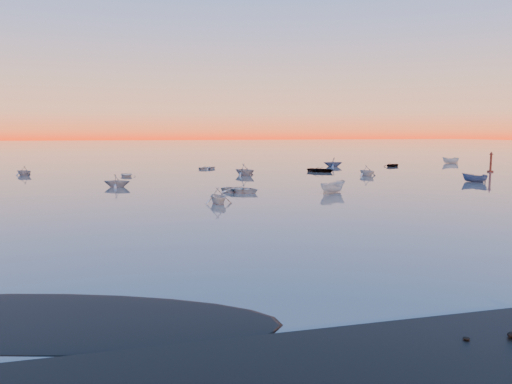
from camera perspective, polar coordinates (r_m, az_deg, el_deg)
name	(u,v)px	position (r m, az deg, el deg)	size (l,w,h in m)	color
ground	(176,160)	(118.73, -9.17, 3.59)	(600.00, 600.00, 0.00)	#655C54
mud_lobes	(431,297)	(21.70, 19.39, -11.23)	(140.00, 6.00, 0.07)	black
moored_fleet	(209,178)	(72.24, -5.41, 1.59)	(124.00, 58.00, 1.20)	silver
boat_near_center	(333,193)	(55.04, 8.76, -0.10)	(3.78, 1.60, 1.31)	silver
channel_marker	(491,164)	(91.56, 25.25, 2.95)	(0.99, 0.99, 3.53)	#49180F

